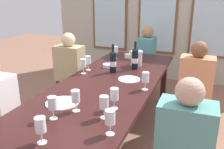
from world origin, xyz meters
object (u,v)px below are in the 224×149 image
(tasting_bowl_2, at_px, (108,66))
(seated_person_4, at_px, (146,61))
(wine_bottle_0, at_px, (135,58))
(tasting_bowl_1, at_px, (133,53))
(dining_table, at_px, (108,88))
(wine_glass_8, at_px, (114,95))
(wine_glass_2, at_px, (145,78))
(seated_person_2, at_px, (70,74))
(seated_person_3, at_px, (195,90))
(wine_glass_3, at_px, (110,118))
(wine_glass_9, at_px, (52,104))
(wine_glass_6, at_px, (83,64))
(wine_glass_4, at_px, (88,60))
(white_plate_0, at_px, (129,79))
(tasting_bowl_0, at_px, (129,56))
(wine_bottle_1, at_px, (113,62))
(wine_glass_7, at_px, (76,97))
(white_plate_1, at_px, (62,103))
(wine_glass_5, at_px, (115,50))
(wine_glass_1, at_px, (40,125))
(wine_glass_0, at_px, (104,103))
(metal_pitcher, at_px, (136,58))

(tasting_bowl_2, height_order, seated_person_4, seated_person_4)
(wine_bottle_0, distance_m, tasting_bowl_1, 0.73)
(dining_table, xyz_separation_m, wine_glass_8, (0.27, -0.54, 0.19))
(wine_glass_2, height_order, seated_person_2, seated_person_2)
(seated_person_3, relative_size, seated_person_4, 1.00)
(tasting_bowl_1, bearing_deg, wine_glass_3, -77.29)
(tasting_bowl_1, height_order, wine_glass_9, wine_glass_9)
(wine_bottle_0, xyz_separation_m, seated_person_4, (-0.12, 1.15, -0.34))
(wine_glass_6, bearing_deg, wine_bottle_0, 38.20)
(wine_glass_6, bearing_deg, tasting_bowl_2, 63.91)
(wine_glass_4, xyz_separation_m, wine_glass_6, (0.01, -0.14, -0.00))
(white_plate_0, height_order, tasting_bowl_0, tasting_bowl_0)
(white_plate_0, relative_size, tasting_bowl_1, 2.04)
(seated_person_2, bearing_deg, wine_glass_6, -45.66)
(wine_bottle_1, relative_size, wine_glass_3, 1.89)
(wine_glass_7, distance_m, seated_person_3, 1.61)
(wine_bottle_1, xyz_separation_m, seated_person_2, (-0.76, 0.31, -0.34))
(wine_glass_9, height_order, seated_person_2, seated_person_2)
(seated_person_2, bearing_deg, white_plate_1, -61.94)
(dining_table, bearing_deg, wine_glass_5, 105.87)
(tasting_bowl_2, xyz_separation_m, wine_glass_8, (0.48, -1.05, 0.10))
(dining_table, xyz_separation_m, wine_glass_9, (-0.08, -0.86, 0.18))
(wine_glass_1, bearing_deg, tasting_bowl_2, 97.82)
(seated_person_2, xyz_separation_m, seated_person_3, (1.67, 0.01, 0.00))
(tasting_bowl_1, bearing_deg, wine_glass_8, -78.07)
(tasting_bowl_2, bearing_deg, wine_glass_3, -67.50)
(wine_glass_1, bearing_deg, wine_glass_6, 106.63)
(wine_glass_1, relative_size, wine_glass_5, 1.00)
(white_plate_1, relative_size, tasting_bowl_0, 2.03)
(wine_glass_4, distance_m, wine_glass_9, 1.20)
(wine_glass_1, height_order, wine_glass_5, same)
(tasting_bowl_1, relative_size, wine_glass_0, 0.66)
(wine_bottle_0, distance_m, wine_glass_1, 1.70)
(wine_glass_3, relative_size, wine_glass_5, 1.00)
(seated_person_3, bearing_deg, wine_glass_5, 166.25)
(wine_bottle_0, xyz_separation_m, tasting_bowl_0, (-0.23, 0.50, -0.11))
(seated_person_4, bearing_deg, white_plate_1, -94.12)
(wine_glass_2, xyz_separation_m, wine_glass_8, (-0.13, -0.48, 0.00))
(tasting_bowl_1, xyz_separation_m, wine_glass_4, (-0.28, -0.93, 0.10))
(wine_glass_5, distance_m, wine_glass_7, 1.64)
(metal_pitcher, bearing_deg, wine_glass_5, 148.05)
(dining_table, bearing_deg, wine_glass_0, -70.05)
(seated_person_3, bearing_deg, white_plate_1, -128.33)
(wine_bottle_0, height_order, wine_glass_2, wine_bottle_0)
(tasting_bowl_0, height_order, wine_glass_5, wine_glass_5)
(white_plate_0, distance_m, tasting_bowl_1, 1.12)
(white_plate_0, distance_m, wine_glass_5, 0.90)
(wine_bottle_0, distance_m, wine_glass_5, 0.54)
(seated_person_3, xyz_separation_m, seated_person_4, (-0.83, 1.05, 0.00))
(white_plate_1, height_order, wine_glass_5, wine_glass_5)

